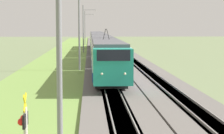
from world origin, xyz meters
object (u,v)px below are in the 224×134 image
at_px(catenary_mast_near, 61,43).
at_px(catenary_mast_distant, 85,28).
at_px(catenary_mast_mid, 80,29).
at_px(passenger_train, 100,44).
at_px(catenary_mast_far, 84,28).

xyz_separation_m(catenary_mast_near, catenary_mast_distant, (101.28, 0.00, 0.16)).
bearing_deg(catenary_mast_mid, passenger_train, -8.01).
xyz_separation_m(catenary_mast_mid, catenary_mast_distant, (67.52, -0.00, -0.09)).
bearing_deg(catenary_mast_far, catenary_mast_near, -180.00).
bearing_deg(passenger_train, catenary_mast_mid, -8.01).
relative_size(catenary_mast_near, catenary_mast_mid, 0.95).
bearing_deg(catenary_mast_far, catenary_mast_distant, 0.00).
bearing_deg(catenary_mast_distant, catenary_mast_near, -180.00).
relative_size(passenger_train, catenary_mast_distant, 8.57).
relative_size(passenger_train, catenary_mast_near, 8.88).
distance_m(catenary_mast_far, catenary_mast_distant, 33.76).
distance_m(catenary_mast_mid, catenary_mast_far, 33.76).
distance_m(catenary_mast_near, catenary_mast_distant, 101.28).
height_order(passenger_train, catenary_mast_far, catenary_mast_far).
relative_size(catenary_mast_near, catenary_mast_distant, 0.96).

